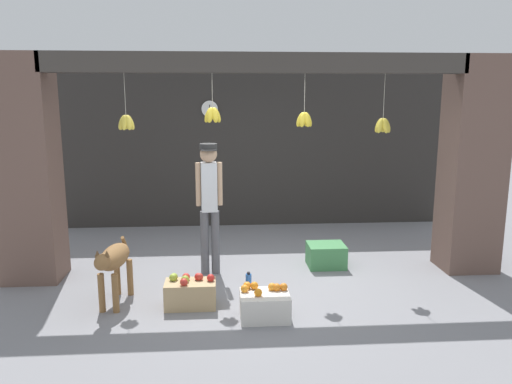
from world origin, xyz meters
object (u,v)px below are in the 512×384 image
produce_box_green (326,255)px  water_bottle (249,283)px  shopkeeper (209,198)px  wall_clock (210,109)px  dog (114,261)px  fruit_crate_apples (190,293)px  fruit_crate_oranges (265,304)px

produce_box_green → water_bottle: (-1.12, -0.86, -0.04)m
shopkeeper → wall_clock: size_ratio=5.73×
produce_box_green → wall_clock: wall_clock is taller
water_bottle → wall_clock: bearing=98.9°
dog → produce_box_green: dog is taller
fruit_crate_apples → water_bottle: bearing=27.7°
shopkeeper → fruit_crate_apples: (-0.20, -1.05, -0.86)m
dog → water_bottle: bearing=107.2°
dog → produce_box_green: size_ratio=1.84×
wall_clock → produce_box_green: bearing=-54.8°
fruit_crate_oranges → produce_box_green: (0.99, 1.56, 0.01)m
wall_clock → water_bottle: bearing=-81.1°
dog → fruit_crate_oranges: size_ratio=1.80×
shopkeeper → wall_clock: (-0.03, 2.44, 1.06)m
produce_box_green → dog: bearing=-157.4°
dog → fruit_crate_apples: size_ratio=1.65×
fruit_crate_oranges → produce_box_green: 1.84m
fruit_crate_apples → wall_clock: 4.00m
fruit_crate_apples → wall_clock: wall_clock is taller
dog → shopkeeper: (1.05, 0.93, 0.52)m
water_bottle → wall_clock: size_ratio=0.85×
dog → shopkeeper: size_ratio=0.54×
fruit_crate_oranges → shopkeeper: bearing=113.2°
dog → water_bottle: dog is taller
produce_box_green → wall_clock: (-1.61, 2.28, 1.93)m
dog → fruit_crate_apples: (0.85, -0.12, -0.35)m
shopkeeper → water_bottle: shopkeeper is taller
shopkeeper → wall_clock: wall_clock is taller
shopkeeper → fruit_crate_oranges: (0.60, -1.39, -0.88)m
shopkeeper → produce_box_green: shopkeeper is taller
dog → produce_box_green: 2.87m
water_bottle → produce_box_green: bearing=37.7°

